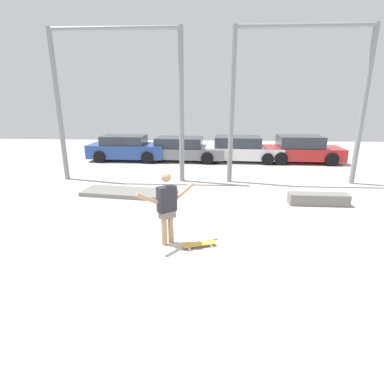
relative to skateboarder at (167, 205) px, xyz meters
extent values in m
plane|color=#B2ADA3|center=(0.78, 0.30, -0.95)|extent=(36.00, 36.00, 0.00)
cylinder|color=tan|center=(-0.07, -0.06, -0.55)|extent=(0.13, 0.13, 0.81)
cylinder|color=tan|center=(0.07, 0.06, -0.55)|extent=(0.13, 0.13, 0.81)
cube|color=slate|center=(0.00, 0.00, -0.21)|extent=(0.40, 0.38, 0.18)
cube|color=#26262D|center=(0.00, 0.00, 0.15)|extent=(0.46, 0.43, 0.58)
sphere|color=tan|center=(0.00, 0.00, 0.65)|extent=(0.22, 0.22, 0.22)
cylinder|color=tan|center=(-0.38, -0.31, 0.26)|extent=(0.46, 0.40, 0.35)
cylinder|color=tan|center=(0.38, 0.31, 0.26)|extent=(0.46, 0.40, 0.35)
cube|color=gold|center=(0.74, -0.11, -0.88)|extent=(0.79, 0.46, 0.01)
cylinder|color=silver|center=(0.94, 0.08, -0.93)|extent=(0.06, 0.05, 0.05)
cylinder|color=silver|center=(1.02, -0.12, -0.93)|extent=(0.06, 0.05, 0.05)
cylinder|color=silver|center=(0.45, -0.10, -0.93)|extent=(0.06, 0.05, 0.05)
cylinder|color=silver|center=(0.53, -0.30, -0.93)|extent=(0.06, 0.05, 0.05)
cube|color=slate|center=(4.43, 2.99, -0.77)|extent=(1.85, 0.50, 0.36)
cube|color=slate|center=(-1.87, 3.64, -0.88)|extent=(3.40, 1.50, 0.14)
cylinder|color=gray|center=(-5.06, 5.65, 1.93)|extent=(0.20, 0.20, 5.77)
cylinder|color=gray|center=(-0.18, 5.65, 1.93)|extent=(0.20, 0.20, 5.77)
cylinder|color=gray|center=(-2.62, 5.65, 4.74)|extent=(4.88, 0.16, 0.16)
cylinder|color=gray|center=(1.75, 5.65, 1.93)|extent=(0.20, 0.20, 5.77)
cylinder|color=gray|center=(6.63, 5.65, 1.93)|extent=(0.20, 0.20, 5.77)
cylinder|color=gray|center=(4.19, 5.65, 4.74)|extent=(4.88, 0.16, 0.16)
cube|color=#284793|center=(-3.58, 9.87, -0.42)|extent=(4.16, 1.79, 0.71)
cube|color=#2D333D|center=(-3.74, 9.87, 0.16)|extent=(2.30, 1.62, 0.46)
cylinder|color=black|center=(-2.28, 10.68, -0.64)|extent=(0.63, 0.23, 0.63)
cylinder|color=black|center=(-2.31, 9.01, -0.64)|extent=(0.63, 0.23, 0.63)
cylinder|color=black|center=(-4.84, 10.73, -0.64)|extent=(0.63, 0.23, 0.63)
cylinder|color=black|center=(-4.87, 9.06, -0.64)|extent=(0.63, 0.23, 0.63)
cube|color=slate|center=(-0.54, 9.94, -0.50)|extent=(4.59, 2.04, 0.56)
cube|color=#2D333D|center=(-0.72, 9.95, 0.04)|extent=(2.56, 1.79, 0.53)
cylinder|color=black|center=(0.90, 10.75, -0.63)|extent=(0.65, 0.25, 0.64)
cylinder|color=black|center=(0.81, 8.98, -0.63)|extent=(0.65, 0.25, 0.64)
cylinder|color=black|center=(-1.89, 10.89, -0.63)|extent=(0.65, 0.25, 0.64)
cylinder|color=black|center=(-1.98, 9.12, -0.63)|extent=(0.65, 0.25, 0.64)
cube|color=white|center=(2.60, 10.00, -0.48)|extent=(4.47, 2.09, 0.61)
cube|color=#2D333D|center=(2.42, 10.01, 0.10)|extent=(2.50, 1.83, 0.54)
cylinder|color=black|center=(4.00, 10.83, -0.65)|extent=(0.62, 0.25, 0.61)
cylinder|color=black|center=(3.90, 9.02, -0.65)|extent=(0.62, 0.25, 0.61)
cylinder|color=black|center=(1.29, 10.98, -0.65)|extent=(0.62, 0.25, 0.61)
cylinder|color=black|center=(1.19, 9.18, -0.65)|extent=(0.62, 0.25, 0.61)
cube|color=red|center=(5.84, 9.91, -0.46)|extent=(4.09, 1.94, 0.61)
cube|color=#2D333D|center=(5.68, 9.91, 0.14)|extent=(2.27, 1.75, 0.60)
cylinder|color=black|center=(7.12, 10.78, -0.62)|extent=(0.67, 0.24, 0.67)
cylinder|color=black|center=(7.08, 8.98, -0.62)|extent=(0.67, 0.24, 0.67)
cylinder|color=black|center=(4.61, 10.84, -0.62)|extent=(0.67, 0.24, 0.67)
cylinder|color=black|center=(4.57, 9.04, -0.62)|extent=(0.67, 0.24, 0.67)
camera|label=1|loc=(0.94, -6.28, 2.27)|focal=28.00mm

